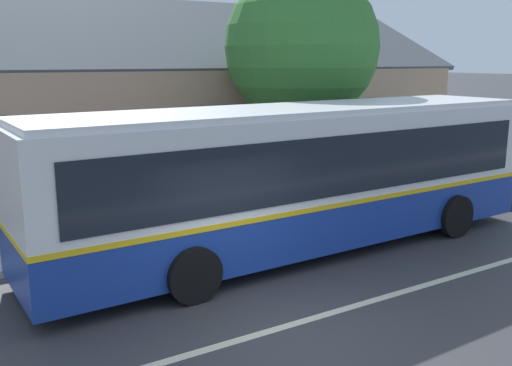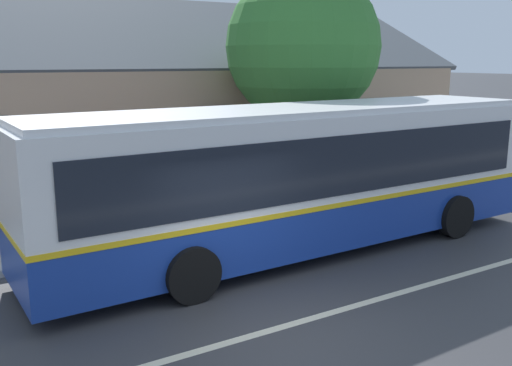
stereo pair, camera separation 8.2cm
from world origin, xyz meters
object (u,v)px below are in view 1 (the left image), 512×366
Objects in this scene: transit_bus at (301,174)px; street_tree_primary at (302,47)px; bench_down_street at (177,211)px; bench_by_building at (1,233)px.

transit_bus is 1.76× the size of street_tree_primary.
bench_down_street is 6.39m from street_tree_primary.
street_tree_primary reaches higher than transit_bus.
bench_down_street is at bearing -3.84° from bench_by_building.
street_tree_primary is (4.80, 1.64, 3.89)m from bench_down_street.
street_tree_primary is at bearing 9.07° from bench_by_building.
transit_bus reaches higher than bench_down_street.
bench_by_building is (-5.65, 2.75, -1.10)m from transit_bus.
bench_down_street is (-1.79, 2.49, -1.12)m from transit_bus.
transit_bus is 3.27m from bench_down_street.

